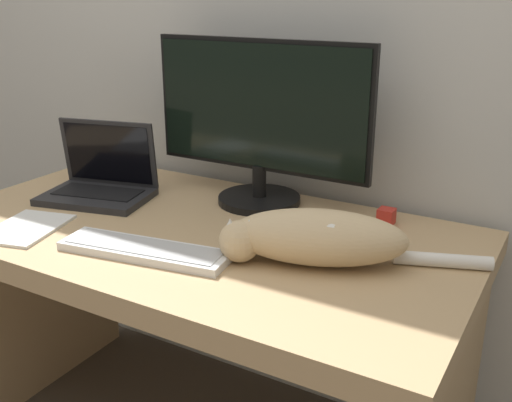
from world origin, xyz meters
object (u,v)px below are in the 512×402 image
(monitor, at_px, (260,121))
(external_keyboard, at_px, (145,250))
(laptop, at_px, (100,183))
(cat, at_px, (314,237))

(monitor, distance_m, external_keyboard, 0.51)
(external_keyboard, bearing_deg, laptop, 137.26)
(laptop, distance_m, cat, 0.75)
(monitor, xyz_separation_m, laptop, (-0.43, -0.20, -0.20))
(external_keyboard, bearing_deg, monitor, 74.31)
(external_keyboard, xyz_separation_m, cat, (0.36, 0.16, 0.05))
(monitor, relative_size, cat, 1.16)
(monitor, bearing_deg, external_keyboard, -96.81)
(laptop, xyz_separation_m, cat, (0.74, -0.10, 0.02))
(laptop, bearing_deg, cat, -20.77)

